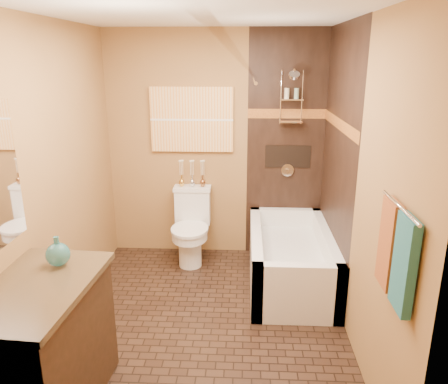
# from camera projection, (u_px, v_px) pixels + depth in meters

# --- Properties ---
(floor) EXTENTS (3.00, 3.00, 0.00)m
(floor) POSITION_uv_depth(u_px,v_px,m) (205.00, 323.00, 3.78)
(floor) COLOR black
(floor) RESTS_ON ground
(wall_left) EXTENTS (0.02, 3.00, 2.50)m
(wall_left) POSITION_uv_depth(u_px,v_px,m) (52.00, 182.00, 3.47)
(wall_left) COLOR olive
(wall_left) RESTS_ON floor
(wall_right) EXTENTS (0.02, 3.00, 2.50)m
(wall_right) POSITION_uv_depth(u_px,v_px,m) (358.00, 187.00, 3.35)
(wall_right) COLOR olive
(wall_right) RESTS_ON floor
(wall_back) EXTENTS (2.40, 0.02, 2.50)m
(wall_back) POSITION_uv_depth(u_px,v_px,m) (216.00, 147.00, 4.84)
(wall_back) COLOR olive
(wall_back) RESTS_ON floor
(wall_front) EXTENTS (2.40, 0.02, 2.50)m
(wall_front) POSITION_uv_depth(u_px,v_px,m) (170.00, 277.00, 1.98)
(wall_front) COLOR olive
(wall_front) RESTS_ON floor
(ceiling) EXTENTS (3.00, 3.00, 0.00)m
(ceiling) POSITION_uv_depth(u_px,v_px,m) (200.00, 12.00, 3.04)
(ceiling) COLOR silver
(ceiling) RESTS_ON wall_back
(alcove_tile_back) EXTENTS (0.85, 0.01, 2.50)m
(alcove_tile_back) POSITION_uv_depth(u_px,v_px,m) (286.00, 148.00, 4.79)
(alcove_tile_back) COLOR black
(alcove_tile_back) RESTS_ON wall_back
(alcove_tile_right) EXTENTS (0.01, 1.50, 2.50)m
(alcove_tile_right) POSITION_uv_depth(u_px,v_px,m) (337.00, 164.00, 4.07)
(alcove_tile_right) COLOR black
(alcove_tile_right) RESTS_ON wall_right
(mosaic_band_back) EXTENTS (0.85, 0.01, 0.10)m
(mosaic_band_back) POSITION_uv_depth(u_px,v_px,m) (287.00, 114.00, 4.67)
(mosaic_band_back) COLOR brown
(mosaic_band_back) RESTS_ON alcove_tile_back
(mosaic_band_right) EXTENTS (0.01, 1.50, 0.10)m
(mosaic_band_right) POSITION_uv_depth(u_px,v_px,m) (339.00, 124.00, 3.96)
(mosaic_band_right) COLOR brown
(mosaic_band_right) RESTS_ON alcove_tile_right
(alcove_niche) EXTENTS (0.50, 0.01, 0.25)m
(alcove_niche) POSITION_uv_depth(u_px,v_px,m) (288.00, 157.00, 4.81)
(alcove_niche) COLOR black
(alcove_niche) RESTS_ON alcove_tile_back
(shower_fixtures) EXTENTS (0.24, 0.33, 1.16)m
(shower_fixtures) POSITION_uv_depth(u_px,v_px,m) (291.00, 111.00, 4.56)
(shower_fixtures) COLOR silver
(shower_fixtures) RESTS_ON floor
(curtain_rod) EXTENTS (0.03, 1.55, 0.03)m
(curtain_rod) POSITION_uv_depth(u_px,v_px,m) (254.00, 78.00, 3.87)
(curtain_rod) COLOR silver
(curtain_rod) RESTS_ON wall_back
(towel_bar) EXTENTS (0.02, 0.55, 0.02)m
(towel_bar) POSITION_uv_depth(u_px,v_px,m) (400.00, 207.00, 2.29)
(towel_bar) COLOR silver
(towel_bar) RESTS_ON wall_right
(towel_teal) EXTENTS (0.05, 0.22, 0.52)m
(towel_teal) POSITION_uv_depth(u_px,v_px,m) (404.00, 264.00, 2.25)
(towel_teal) COLOR #1C5560
(towel_teal) RESTS_ON towel_bar
(towel_rust) EXTENTS (0.05, 0.22, 0.52)m
(towel_rust) POSITION_uv_depth(u_px,v_px,m) (389.00, 244.00, 2.49)
(towel_rust) COLOR brown
(towel_rust) RESTS_ON towel_bar
(sunset_painting) EXTENTS (0.90, 0.04, 0.70)m
(sunset_painting) POSITION_uv_depth(u_px,v_px,m) (192.00, 120.00, 4.74)
(sunset_painting) COLOR orange
(sunset_painting) RESTS_ON wall_back
(bathtub) EXTENTS (0.80, 1.50, 0.55)m
(bathtub) POSITION_uv_depth(u_px,v_px,m) (290.00, 263.00, 4.39)
(bathtub) COLOR white
(bathtub) RESTS_ON floor
(toilet) EXTENTS (0.41, 0.61, 0.81)m
(toilet) POSITION_uv_depth(u_px,v_px,m) (191.00, 226.00, 4.82)
(toilet) COLOR white
(toilet) RESTS_ON floor
(vanity) EXTENTS (0.68, 1.05, 0.90)m
(vanity) POSITION_uv_depth(u_px,v_px,m) (42.00, 349.00, 2.74)
(vanity) COLOR black
(vanity) RESTS_ON floor
(teal_bottle) EXTENTS (0.20, 0.20, 0.25)m
(teal_bottle) POSITION_uv_depth(u_px,v_px,m) (58.00, 251.00, 2.83)
(teal_bottle) COLOR #267173
(teal_bottle) RESTS_ON vanity
(bud_vases) EXTENTS (0.30, 0.06, 0.29)m
(bud_vases) POSITION_uv_depth(u_px,v_px,m) (192.00, 173.00, 4.83)
(bud_vases) COLOR gold
(bud_vases) RESTS_ON toilet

